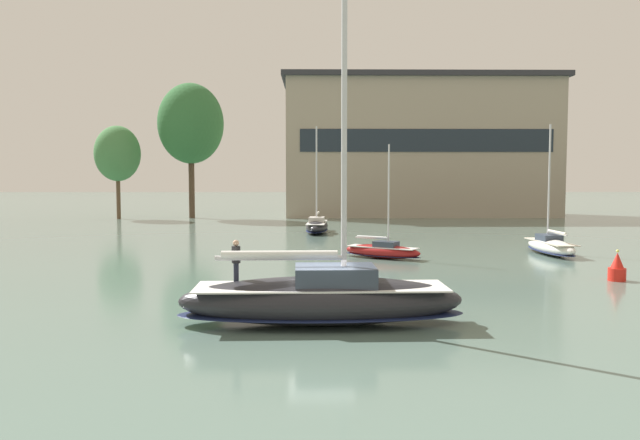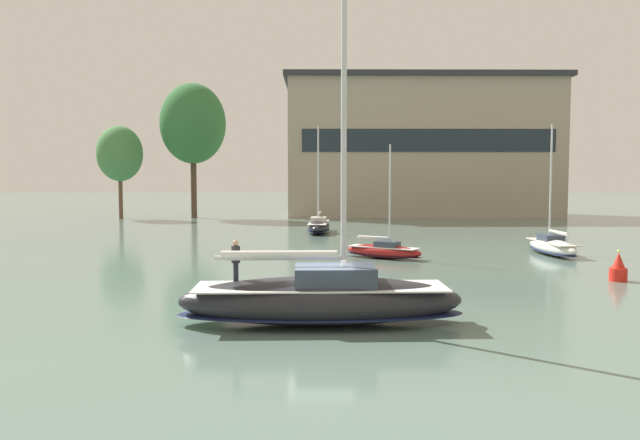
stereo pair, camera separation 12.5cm
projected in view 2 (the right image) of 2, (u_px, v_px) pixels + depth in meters
name	position (u px, v px, depth m)	size (l,w,h in m)	color
ground_plane	(321.00, 324.00, 23.90)	(400.00, 400.00, 0.00)	slate
waterfront_building	(421.00, 147.00, 89.39)	(38.82, 14.03, 19.67)	tan
tree_shore_left	(120.00, 154.00, 82.45)	(5.99, 5.99, 12.32)	brown
tree_shore_center	(193.00, 124.00, 83.77)	(8.80, 8.80, 18.12)	#4C3828
sailboat_main	(321.00, 298.00, 23.83)	(11.05, 3.32, 15.09)	#232328
sailboat_moored_near_marina	(319.00, 226.00, 62.60)	(2.73, 7.84, 10.60)	#232328
sailboat_moored_mid_channel	(384.00, 251.00, 43.08)	(5.66, 4.38, 7.84)	maroon
sailboat_moored_outer_mooring	(552.00, 246.00, 45.10)	(2.24, 6.94, 9.44)	white
channel_buoy	(618.00, 269.00, 33.74)	(0.93, 0.93, 1.71)	red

